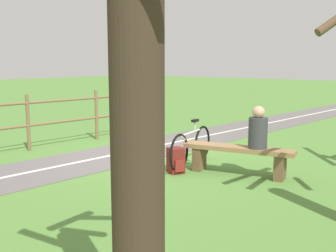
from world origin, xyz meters
name	(u,v)px	position (x,y,z in m)	size (l,w,h in m)	color
ground_plane	(152,157)	(0.00, 0.00, 0.00)	(80.00, 80.00, 0.00)	#548438
bench	(238,155)	(-2.12, 0.04, 0.36)	(2.02, 0.82, 0.51)	#937047
person_seated	(258,130)	(-2.45, -0.04, 0.84)	(0.40, 0.40, 0.74)	#38383D
bicycle	(191,147)	(-1.11, 0.07, 0.38)	(0.41, 1.75, 0.90)	black
backpack	(176,161)	(-1.21, 0.67, 0.23)	(0.36, 0.34, 0.47)	maroon
tree_mid_field	(140,126)	(-4.03, 4.52, 1.60)	(1.11, 1.14, 3.41)	#38281E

